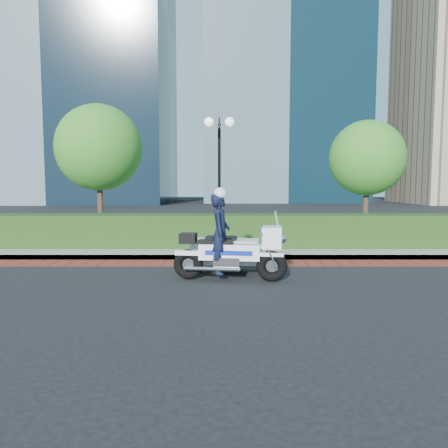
{
  "coord_description": "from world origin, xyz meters",
  "views": [
    {
      "loc": [
        1.17,
        -9.91,
        2.1
      ],
      "look_at": [
        1.16,
        2.0,
        1.0
      ],
      "focal_mm": 35.0,
      "sensor_mm": 36.0,
      "label": 1
    }
  ],
  "objects_px": {
    "lamppost": "(219,159)",
    "police_motorcycle": "(227,246)",
    "tree_c": "(367,158)",
    "tree_b": "(99,148)"
  },
  "relations": [
    {
      "from": "tree_c",
      "to": "police_motorcycle",
      "type": "height_order",
      "value": "tree_c"
    },
    {
      "from": "lamppost",
      "to": "police_motorcycle",
      "type": "xyz_separation_m",
      "value": [
        0.23,
        -5.39,
        -2.27
      ]
    },
    {
      "from": "lamppost",
      "to": "police_motorcycle",
      "type": "relative_size",
      "value": 1.68
    },
    {
      "from": "police_motorcycle",
      "to": "tree_b",
      "type": "bearing_deg",
      "value": 132.8
    },
    {
      "from": "tree_c",
      "to": "police_motorcycle",
      "type": "distance_m",
      "value": 8.83
    },
    {
      "from": "tree_c",
      "to": "police_motorcycle",
      "type": "xyz_separation_m",
      "value": [
        -5.27,
        -6.69,
        -2.35
      ]
    },
    {
      "from": "tree_c",
      "to": "tree_b",
      "type": "bearing_deg",
      "value": 180.0
    },
    {
      "from": "tree_b",
      "to": "police_motorcycle",
      "type": "height_order",
      "value": "tree_b"
    },
    {
      "from": "tree_c",
      "to": "police_motorcycle",
      "type": "relative_size",
      "value": 1.72
    },
    {
      "from": "police_motorcycle",
      "to": "tree_c",
      "type": "bearing_deg",
      "value": 59.29
    }
  ]
}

